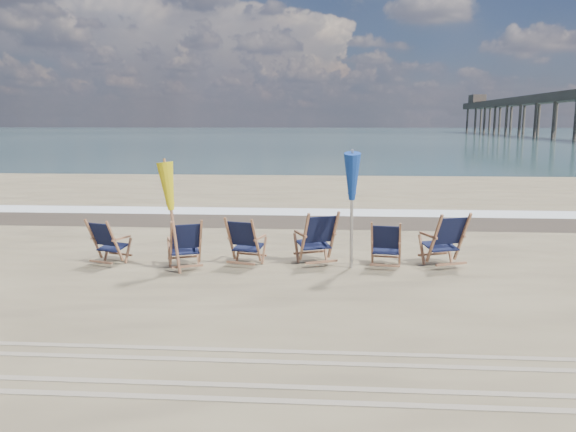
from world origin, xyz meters
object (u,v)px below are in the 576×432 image
beach_chair_5 (462,239)px  umbrella_blue (352,181)px  beach_chair_1 (200,244)px  beach_chair_0 (115,243)px  beach_chair_2 (256,243)px  beach_chair_3 (334,237)px  umbrella_yellow (172,192)px  beach_chair_4 (400,246)px

beach_chair_5 → umbrella_blue: umbrella_blue is taller
beach_chair_5 → umbrella_blue: 2.41m
beach_chair_1 → beach_chair_5: size_ratio=0.90×
beach_chair_0 → umbrella_blue: umbrella_blue is taller
beach_chair_0 → umbrella_blue: bearing=-159.7°
beach_chair_1 → beach_chair_0: bearing=-23.2°
beach_chair_0 → beach_chair_5: (6.51, 0.46, 0.08)m
beach_chair_1 → umbrella_blue: (2.78, 0.06, 1.18)m
beach_chair_2 → beach_chair_5: beach_chair_5 is taller
beach_chair_3 → umbrella_yellow: umbrella_yellow is taller
beach_chair_0 → beach_chair_4: size_ratio=1.00×
beach_chair_4 → umbrella_blue: umbrella_blue is taller
beach_chair_3 → umbrella_yellow: size_ratio=0.54×
beach_chair_0 → beach_chair_3: beach_chair_3 is taller
beach_chair_1 → beach_chair_3: bearing=168.9°
beach_chair_0 → beach_chair_2: (2.66, 0.11, 0.02)m
beach_chair_5 → umbrella_yellow: 5.42m
umbrella_blue → beach_chair_0: bearing=-179.5°
beach_chair_0 → beach_chair_3: bearing=-153.7°
beach_chair_5 → umbrella_blue: bearing=-9.6°
beach_chair_0 → beach_chair_2: 2.66m
beach_chair_3 → beach_chair_4: (1.21, -0.28, -0.08)m
beach_chair_2 → beach_chair_5: 3.86m
beach_chair_1 → beach_chair_2: (1.02, 0.13, 0.00)m
beach_chair_0 → beach_chair_4: 5.32m
beach_chair_2 → beach_chair_3: beach_chair_3 is taller
beach_chair_0 → umbrella_yellow: 1.63m
beach_chair_2 → beach_chair_5: bearing=-158.8°
beach_chair_1 → beach_chair_3: size_ratio=0.90×
beach_chair_2 → beach_chair_3: 1.48m
beach_chair_3 → beach_chair_5: 2.41m
beach_chair_0 → umbrella_yellow: (1.23, -0.35, 1.02)m
beach_chair_1 → beach_chair_3: (2.46, 0.49, 0.05)m
umbrella_blue → beach_chair_1: bearing=-178.7°
beach_chair_5 → umbrella_yellow: bearing=-12.3°
beach_chair_0 → beach_chair_1: size_ratio=0.95×
beach_chair_2 → umbrella_blue: (1.76, -0.07, 1.18)m
beach_chair_1 → beach_chair_2: 1.03m
beach_chair_2 → beach_chair_1: bearing=23.5°
beach_chair_0 → beach_chair_2: bearing=-157.8°
beach_chair_2 → umbrella_yellow: bearing=33.7°
beach_chair_0 → umbrella_yellow: bearing=-176.0°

